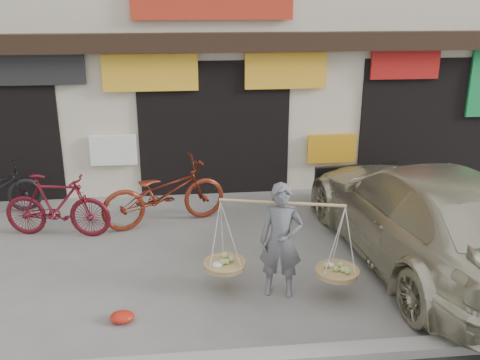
{
  "coord_description": "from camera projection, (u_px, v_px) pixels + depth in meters",
  "views": [
    {
      "loc": [
        -0.62,
        -6.91,
        3.88
      ],
      "look_at": [
        0.23,
        0.9,
        1.16
      ],
      "focal_mm": 40.0,
      "sensor_mm": 36.0,
      "label": 1
    }
  ],
  "objects": [
    {
      "name": "bike_2",
      "position": [
        164.0,
        193.0,
        9.42
      ],
      "size": [
        2.37,
        1.44,
        1.17
      ],
      "primitive_type": "imported",
      "rotation": [
        0.0,
        0.0,
        1.89
      ],
      "color": "maroon",
      "rests_on": "ground"
    },
    {
      "name": "ground",
      "position": [
        231.0,
        275.0,
        7.82
      ],
      "size": [
        70.0,
        70.0,
        0.0
      ],
      "primitive_type": "plane",
      "color": "slate",
      "rests_on": "ground"
    },
    {
      "name": "shophouse_block",
      "position": [
        205.0,
        15.0,
        12.72
      ],
      "size": [
        14.0,
        6.32,
        7.0
      ],
      "color": "beige",
      "rests_on": "ground"
    },
    {
      "name": "red_bag",
      "position": [
        122.0,
        317.0,
        6.69
      ],
      "size": [
        0.31,
        0.25,
        0.14
      ],
      "primitive_type": "ellipsoid",
      "color": "red",
      "rests_on": "ground"
    },
    {
      "name": "kerb",
      "position": [
        247.0,
        359.0,
        5.92
      ],
      "size": [
        70.0,
        0.25,
        0.12
      ],
      "primitive_type": "cube",
      "color": "gray",
      "rests_on": "ground"
    },
    {
      "name": "bike_1",
      "position": [
        57.0,
        206.0,
        8.95
      ],
      "size": [
        1.88,
        0.85,
        1.09
      ],
      "primitive_type": "imported",
      "rotation": [
        0.0,
        0.0,
        1.38
      ],
      "color": "#5C0F1B",
      "rests_on": "ground"
    },
    {
      "name": "suv",
      "position": [
        425.0,
        215.0,
        8.0
      ],
      "size": [
        2.63,
        5.5,
        1.55
      ],
      "rotation": [
        0.0,
        0.0,
        3.23
      ],
      "color": "#C0B89A",
      "rests_on": "ground"
    },
    {
      "name": "street_vendor",
      "position": [
        281.0,
        245.0,
        7.12
      ],
      "size": [
        2.04,
        0.92,
        1.59
      ],
      "rotation": [
        0.0,
        0.0,
        -0.24
      ],
      "color": "slate",
      "rests_on": "ground"
    }
  ]
}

